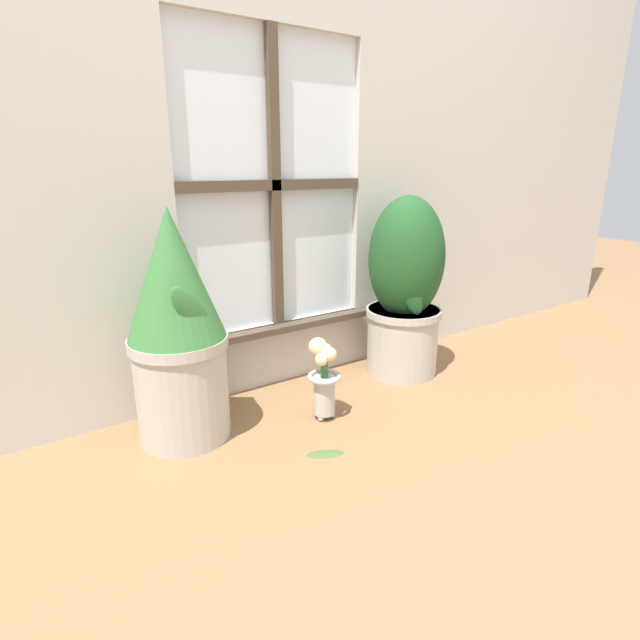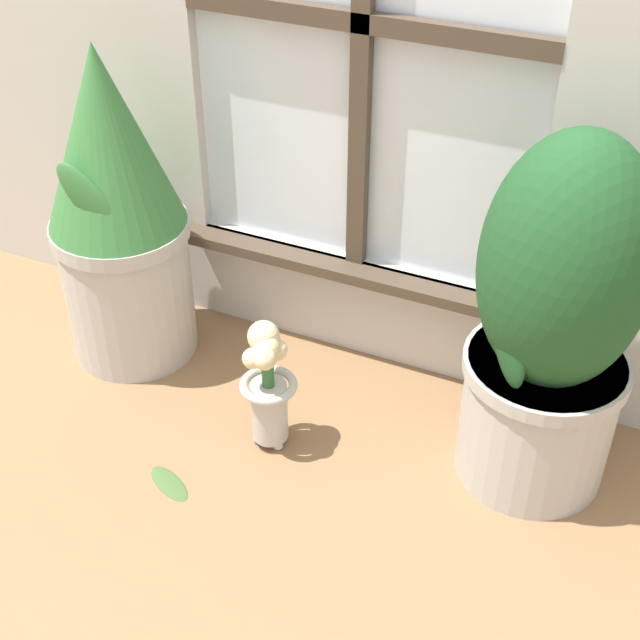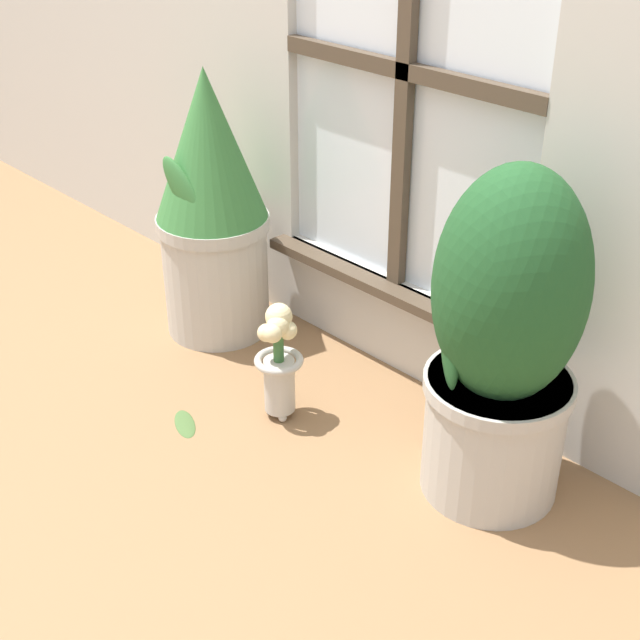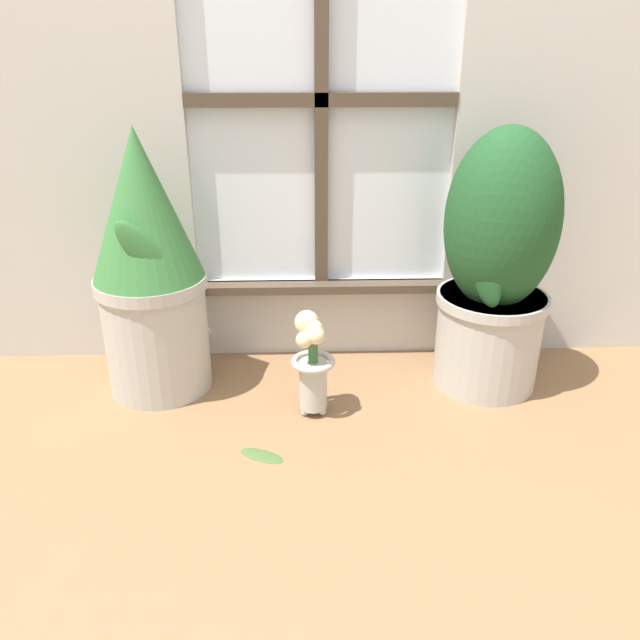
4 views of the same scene
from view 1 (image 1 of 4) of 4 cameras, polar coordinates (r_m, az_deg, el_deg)
The scene contains 6 objects.
ground_plane at distance 1.56m, azimuth 5.45°, elevation -13.39°, with size 10.00×10.00×0.00m, color olive.
wall_with_window at distance 1.85m, azimuth -5.98°, elevation 32.05°, with size 4.40×0.10×2.50m.
potted_plant_left at distance 1.49m, azimuth -16.02°, elevation -0.77°, with size 0.29×0.29×0.69m.
potted_plant_right at distance 1.94m, azimuth 9.68°, elevation 3.55°, with size 0.29×0.29×0.69m.
flower_vase at distance 1.60m, azimuth 0.40°, elevation -6.34°, with size 0.11×0.11×0.28m.
fallen_leaf at distance 1.48m, azimuth 0.56°, elevation -14.95°, with size 0.12×0.09×0.01m.
Camera 1 is at (-0.87, -1.02, 0.79)m, focal length 28.00 mm.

